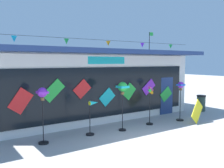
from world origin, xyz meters
TOP-DOWN VIEW (x-y plane):
  - ground_plane at (0.00, 0.00)m, footprint 80.00×80.00m
  - kite_shop_building at (0.15, 6.53)m, footprint 11.24×6.58m
  - wind_spinner_far_left at (-3.21, 2.68)m, footprint 0.35×0.35m
  - wind_spinner_left at (-1.25, 2.67)m, footprint 0.55×0.32m
  - wind_spinner_center_left at (0.06, 2.47)m, footprint 0.41×0.41m
  - wind_spinner_center_right at (1.68, 2.55)m, footprint 0.38×0.31m
  - wind_spinner_right at (3.42, 2.31)m, footprint 0.35×0.35m
  - trash_bin at (6.29, 3.21)m, footprint 0.52×0.52m
  - display_kite_on_ground at (3.68, 1.53)m, footprint 1.10×0.24m

SIDE VIEW (x-z plane):
  - ground_plane at x=0.00m, z-range 0.00..0.00m
  - trash_bin at x=6.29m, z-range 0.01..0.93m
  - display_kite_on_ground at x=3.68m, z-range 0.00..1.10m
  - wind_spinner_left at x=-1.25m, z-range 0.19..1.53m
  - wind_spinner_center_right at x=1.68m, z-range 0.29..2.05m
  - wind_spinner_right at x=3.42m, z-range 0.48..2.38m
  - wind_spinner_far_left at x=-3.21m, z-range 0.57..2.54m
  - wind_spinner_center_left at x=0.06m, z-range 0.68..2.71m
  - kite_shop_building at x=0.15m, z-range -0.67..4.11m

